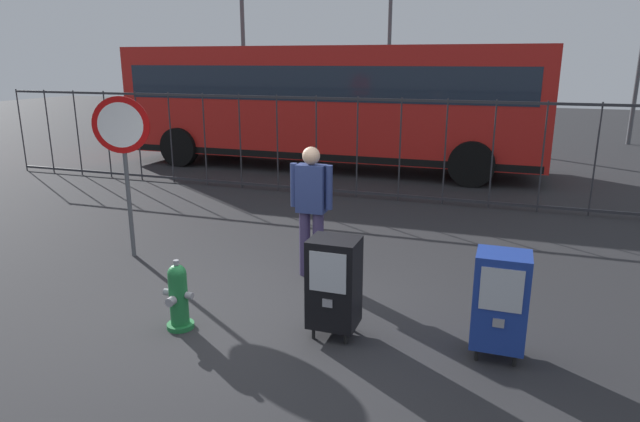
{
  "coord_description": "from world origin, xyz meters",
  "views": [
    {
      "loc": [
        2.43,
        -4.98,
        2.69
      ],
      "look_at": [
        0.3,
        1.2,
        0.9
      ],
      "focal_mm": 31.11,
      "sensor_mm": 36.0,
      "label": 1
    }
  ],
  "objects_px": {
    "newspaper_box_primary": "(500,300)",
    "bus_near": "(329,100)",
    "fire_hydrant": "(178,297)",
    "street_light_far_right": "(242,10)",
    "stop_sign": "(123,144)",
    "street_light_far_left": "(391,2)",
    "newspaper_box_secondary": "(334,282)",
    "pedestrian": "(311,204)"
  },
  "relations": [
    {
      "from": "fire_hydrant",
      "to": "bus_near",
      "type": "relative_size",
      "value": 0.07
    },
    {
      "from": "stop_sign",
      "to": "street_light_far_left",
      "type": "relative_size",
      "value": 0.27
    },
    {
      "from": "newspaper_box_primary",
      "to": "bus_near",
      "type": "distance_m",
      "value": 9.76
    },
    {
      "from": "fire_hydrant",
      "to": "street_light_far_right",
      "type": "distance_m",
      "value": 14.82
    },
    {
      "from": "pedestrian",
      "to": "street_light_far_left",
      "type": "bearing_deg",
      "value": 98.56
    },
    {
      "from": "newspaper_box_primary",
      "to": "street_light_far_left",
      "type": "distance_m",
      "value": 16.52
    },
    {
      "from": "newspaper_box_secondary",
      "to": "bus_near",
      "type": "distance_m",
      "value": 9.24
    },
    {
      "from": "bus_near",
      "to": "newspaper_box_secondary",
      "type": "bearing_deg",
      "value": -71.36
    },
    {
      "from": "newspaper_box_primary",
      "to": "newspaper_box_secondary",
      "type": "bearing_deg",
      "value": -176.27
    },
    {
      "from": "newspaper_box_primary",
      "to": "street_light_far_right",
      "type": "xyz_separation_m",
      "value": [
        -8.84,
        12.63,
        3.7
      ]
    },
    {
      "from": "fire_hydrant",
      "to": "street_light_far_left",
      "type": "distance_m",
      "value": 16.48
    },
    {
      "from": "stop_sign",
      "to": "street_light_far_right",
      "type": "height_order",
      "value": "street_light_far_right"
    },
    {
      "from": "fire_hydrant",
      "to": "stop_sign",
      "type": "distance_m",
      "value": 2.78
    },
    {
      "from": "newspaper_box_primary",
      "to": "stop_sign",
      "type": "bearing_deg",
      "value": 166.45
    },
    {
      "from": "bus_near",
      "to": "street_light_far_right",
      "type": "relative_size",
      "value": 1.42
    },
    {
      "from": "bus_near",
      "to": "street_light_far_left",
      "type": "bearing_deg",
      "value": 89.93
    },
    {
      "from": "newspaper_box_primary",
      "to": "street_light_far_right",
      "type": "relative_size",
      "value": 0.14
    },
    {
      "from": "newspaper_box_secondary",
      "to": "street_light_far_right",
      "type": "bearing_deg",
      "value": 119.76
    },
    {
      "from": "newspaper_box_primary",
      "to": "street_light_far_left",
      "type": "bearing_deg",
      "value": 106.08
    },
    {
      "from": "newspaper_box_primary",
      "to": "pedestrian",
      "type": "height_order",
      "value": "pedestrian"
    },
    {
      "from": "stop_sign",
      "to": "bus_near",
      "type": "bearing_deg",
      "value": 86.18
    },
    {
      "from": "stop_sign",
      "to": "street_light_far_right",
      "type": "xyz_separation_m",
      "value": [
        -3.88,
        11.43,
        2.67
      ]
    },
    {
      "from": "fire_hydrant",
      "to": "newspaper_box_secondary",
      "type": "height_order",
      "value": "newspaper_box_secondary"
    },
    {
      "from": "pedestrian",
      "to": "stop_sign",
      "type": "bearing_deg",
      "value": -177.1
    },
    {
      "from": "fire_hydrant",
      "to": "stop_sign",
      "type": "xyz_separation_m",
      "value": [
        -1.84,
        1.67,
        1.25
      ]
    },
    {
      "from": "newspaper_box_secondary",
      "to": "street_light_far_right",
      "type": "height_order",
      "value": "street_light_far_right"
    },
    {
      "from": "pedestrian",
      "to": "street_light_far_right",
      "type": "distance_m",
      "value": 13.46
    },
    {
      "from": "bus_near",
      "to": "street_light_far_left",
      "type": "height_order",
      "value": "street_light_far_left"
    },
    {
      "from": "stop_sign",
      "to": "bus_near",
      "type": "xyz_separation_m",
      "value": [
        0.49,
        7.4,
        0.11
      ]
    },
    {
      "from": "pedestrian",
      "to": "bus_near",
      "type": "bearing_deg",
      "value": 106.45
    },
    {
      "from": "newspaper_box_primary",
      "to": "stop_sign",
      "type": "distance_m",
      "value": 5.2
    },
    {
      "from": "fire_hydrant",
      "to": "bus_near",
      "type": "height_order",
      "value": "bus_near"
    },
    {
      "from": "street_light_far_right",
      "to": "fire_hydrant",
      "type": "bearing_deg",
      "value": -66.39
    },
    {
      "from": "newspaper_box_primary",
      "to": "bus_near",
      "type": "xyz_separation_m",
      "value": [
        -4.46,
        8.6,
        1.14
      ]
    },
    {
      "from": "newspaper_box_primary",
      "to": "street_light_far_left",
      "type": "relative_size",
      "value": 0.13
    },
    {
      "from": "stop_sign",
      "to": "bus_near",
      "type": "relative_size",
      "value": 0.21
    },
    {
      "from": "pedestrian",
      "to": "newspaper_box_secondary",
      "type": "bearing_deg",
      "value": -62.21
    },
    {
      "from": "fire_hydrant",
      "to": "pedestrian",
      "type": "xyz_separation_m",
      "value": [
        0.8,
        1.81,
        0.6
      ]
    },
    {
      "from": "stop_sign",
      "to": "street_light_far_left",
      "type": "bearing_deg",
      "value": 87.88
    },
    {
      "from": "fire_hydrant",
      "to": "street_light_far_right",
      "type": "bearing_deg",
      "value": 113.61
    },
    {
      "from": "stop_sign",
      "to": "street_light_far_right",
      "type": "relative_size",
      "value": 0.3
    },
    {
      "from": "bus_near",
      "to": "newspaper_box_primary",
      "type": "bearing_deg",
      "value": -62.36
    }
  ]
}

